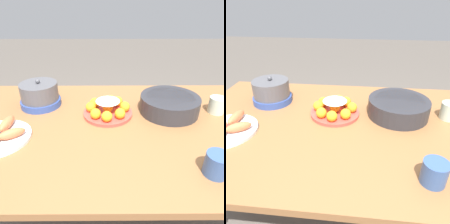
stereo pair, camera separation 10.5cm
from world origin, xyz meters
TOP-DOWN VIEW (x-y plane):
  - ground_plane at (0.00, 0.00)m, footprint 12.00×12.00m
  - dining_table at (0.00, 0.00)m, footprint 1.52×0.95m
  - cake_plate at (-0.04, 0.09)m, footprint 0.25×0.25m
  - serving_bowl at (0.27, 0.12)m, footprint 0.30×0.30m
  - seafood_platter at (-0.50, -0.11)m, footprint 0.27×0.27m
  - cup_near at (0.33, -0.32)m, footprint 0.08×0.08m
  - cup_far at (0.51, 0.11)m, footprint 0.08×0.08m
  - warming_pot at (-0.41, 0.20)m, footprint 0.21×0.21m

SIDE VIEW (x-z plane):
  - ground_plane at x=0.00m, z-range 0.00..0.00m
  - dining_table at x=0.00m, z-range 0.28..1.02m
  - seafood_platter at x=-0.50m, z-range 0.73..0.79m
  - cake_plate at x=-0.04m, z-range 0.73..0.81m
  - cup_near at x=0.33m, z-range 0.74..0.82m
  - cup_far at x=0.51m, z-range 0.74..0.82m
  - serving_bowl at x=0.27m, z-range 0.74..0.83m
  - warming_pot at x=-0.41m, z-range 0.73..0.88m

